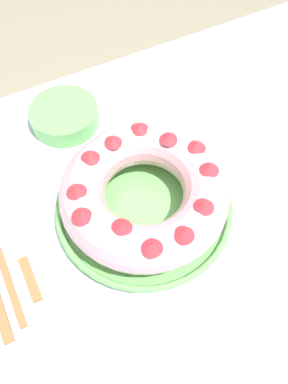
# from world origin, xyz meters

# --- Properties ---
(ground_plane) EXTENTS (8.00, 8.00, 0.00)m
(ground_plane) POSITION_xyz_m (0.00, 0.00, 0.00)
(ground_plane) COLOR gray
(dining_table) EXTENTS (1.44, 0.90, 0.73)m
(dining_table) POSITION_xyz_m (0.00, 0.00, 0.64)
(dining_table) COLOR silver
(dining_table) RESTS_ON ground_plane
(serving_dish) EXTENTS (0.33, 0.33, 0.03)m
(serving_dish) POSITION_xyz_m (-0.01, 0.04, 0.74)
(serving_dish) COLOR #6BB760
(serving_dish) RESTS_ON dining_table
(bundt_cake) EXTENTS (0.29, 0.29, 0.09)m
(bundt_cake) POSITION_xyz_m (-0.01, 0.04, 0.79)
(bundt_cake) COLOR #E09EAD
(bundt_cake) RESTS_ON serving_dish
(fork) EXTENTS (0.02, 0.20, 0.01)m
(fork) POSITION_xyz_m (-0.27, 0.06, 0.73)
(fork) COLOR #936038
(fork) RESTS_ON dining_table
(cake_knife) EXTENTS (0.02, 0.18, 0.01)m
(cake_knife) POSITION_xyz_m (-0.24, 0.05, 0.73)
(cake_knife) COLOR #936038
(cake_knife) RESTS_ON dining_table
(side_bowl) EXTENTS (0.15, 0.15, 0.04)m
(side_bowl) POSITION_xyz_m (-0.06, 0.31, 0.75)
(side_bowl) COLOR #6BB760
(side_bowl) RESTS_ON dining_table
(napkin) EXTENTS (0.15, 0.12, 0.00)m
(napkin) POSITION_xyz_m (0.26, 0.01, 0.73)
(napkin) COLOR white
(napkin) RESTS_ON dining_table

